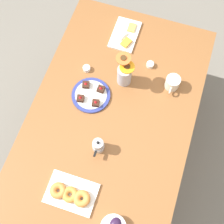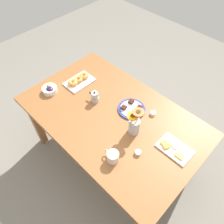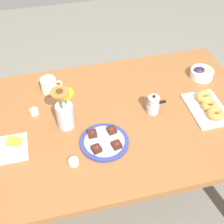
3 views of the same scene
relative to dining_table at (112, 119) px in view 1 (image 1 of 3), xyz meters
name	(u,v)px [view 1 (image 1 of 3)]	position (x,y,z in m)	size (l,w,h in m)	color
ground_plane	(112,147)	(0.00, 0.00, -0.65)	(6.00, 6.00, 0.00)	slate
dining_table	(112,119)	(0.00, 0.00, 0.00)	(1.60, 1.00, 0.74)	brown
coffee_mug	(172,83)	(-0.30, 0.30, 0.13)	(0.13, 0.09, 0.09)	silver
cheese_platter	(125,35)	(-0.58, -0.09, 0.10)	(0.26, 0.17, 0.03)	white
croissant_platter	(71,194)	(0.53, -0.07, 0.11)	(0.19, 0.28, 0.05)	white
jam_cup_honey	(87,68)	(-0.25, -0.26, 0.10)	(0.05, 0.05, 0.03)	white
jam_cup_berry	(150,65)	(-0.40, 0.13, 0.10)	(0.05, 0.05, 0.03)	white
dessert_plate	(91,95)	(-0.08, -0.17, 0.10)	(0.24, 0.24, 0.05)	navy
flower_vase	(125,74)	(-0.25, 0.00, 0.17)	(0.11, 0.12, 0.25)	#B2B2BC
moka_pot	(98,146)	(0.23, -0.01, 0.13)	(0.11, 0.07, 0.12)	#B7B7BC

